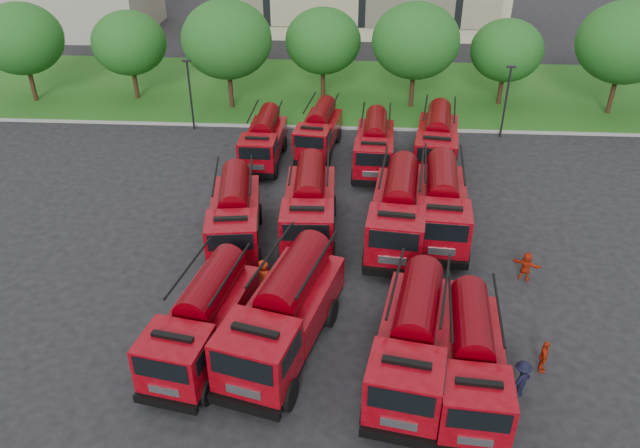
# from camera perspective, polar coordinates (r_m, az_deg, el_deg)

# --- Properties ---
(ground) EXTENTS (140.00, 140.00, 0.00)m
(ground) POSITION_cam_1_polar(r_m,az_deg,el_deg) (30.36, -0.44, -4.58)
(ground) COLOR black
(ground) RESTS_ON ground
(lawn) EXTENTS (70.00, 16.00, 0.12)m
(lawn) POSITION_cam_1_polar(r_m,az_deg,el_deg) (53.53, 1.48, 12.16)
(lawn) COLOR #1F5516
(lawn) RESTS_ON ground
(curb) EXTENTS (70.00, 0.30, 0.14)m
(curb) POSITION_cam_1_polar(r_m,az_deg,el_deg) (45.98, 1.08, 8.79)
(curb) COLOR gray
(curb) RESTS_ON ground
(tree_0) EXTENTS (6.30, 6.30, 7.70)m
(tree_0) POSITION_cam_1_polar(r_m,az_deg,el_deg) (54.62, -25.66, 15.02)
(tree_0) COLOR #382314
(tree_0) RESTS_ON ground
(tree_1) EXTENTS (5.71, 5.71, 6.98)m
(tree_1) POSITION_cam_1_polar(r_m,az_deg,el_deg) (52.37, -17.06, 15.54)
(tree_1) COLOR #382314
(tree_1) RESTS_ON ground
(tree_2) EXTENTS (6.72, 6.72, 8.22)m
(tree_2) POSITION_cam_1_polar(r_m,az_deg,el_deg) (48.60, -8.52, 16.34)
(tree_2) COLOR #382314
(tree_2) RESTS_ON ground
(tree_3) EXTENTS (5.88, 5.88, 7.19)m
(tree_3) POSITION_cam_1_polar(r_m,az_deg,el_deg) (50.28, 0.28, 16.39)
(tree_3) COLOR #382314
(tree_3) RESTS_ON ground
(tree_4) EXTENTS (6.55, 6.55, 8.01)m
(tree_4) POSITION_cam_1_polar(r_m,az_deg,el_deg) (48.80, 8.75, 16.22)
(tree_4) COLOR #382314
(tree_4) RESTS_ON ground
(tree_5) EXTENTS (5.46, 5.46, 6.68)m
(tree_5) POSITION_cam_1_polar(r_m,az_deg,el_deg) (51.07, 16.70, 14.97)
(tree_5) COLOR #382314
(tree_5) RESTS_ON ground
(tree_6) EXTENTS (6.89, 6.89, 8.42)m
(tree_6) POSITION_cam_1_polar(r_m,az_deg,el_deg) (51.78, 26.14, 14.67)
(tree_6) COLOR #382314
(tree_6) RESTS_ON ground
(lamp_post_0) EXTENTS (0.60, 0.25, 5.11)m
(lamp_post_0) POSITION_cam_1_polar(r_m,az_deg,el_deg) (45.79, -11.80, 11.83)
(lamp_post_0) COLOR black
(lamp_post_0) RESTS_ON ground
(lamp_post_1) EXTENTS (0.60, 0.25, 5.11)m
(lamp_post_1) POSITION_cam_1_polar(r_m,az_deg,el_deg) (45.44, 16.67, 11.01)
(lamp_post_1) COLOR black
(lamp_post_1) RESTS_ON ground
(fire_truck_0) EXTENTS (3.76, 7.45, 3.24)m
(fire_truck_0) POSITION_cam_1_polar(r_m,az_deg,el_deg) (25.62, -10.70, -8.60)
(fire_truck_0) COLOR black
(fire_truck_0) RESTS_ON ground
(fire_truck_1) EXTENTS (4.76, 8.44, 3.65)m
(fire_truck_1) POSITION_cam_1_polar(r_m,az_deg,el_deg) (25.21, -3.31, -8.16)
(fire_truck_1) COLOR black
(fire_truck_1) RESTS_ON ground
(fire_truck_2) EXTENTS (3.93, 7.90, 3.44)m
(fire_truck_2) POSITION_cam_1_polar(r_m,az_deg,el_deg) (24.37, 8.49, -10.52)
(fire_truck_2) COLOR black
(fire_truck_2) RESTS_ON ground
(fire_truck_3) EXTENTS (3.02, 7.15, 3.17)m
(fire_truck_3) POSITION_cam_1_polar(r_m,az_deg,el_deg) (24.24, 13.60, -11.92)
(fire_truck_3) COLOR black
(fire_truck_3) RESTS_ON ground
(fire_truck_4) EXTENTS (3.41, 7.43, 3.26)m
(fire_truck_4) POSITION_cam_1_polar(r_m,az_deg,el_deg) (32.17, -7.82, 0.88)
(fire_truck_4) COLOR black
(fire_truck_4) RESTS_ON ground
(fire_truck_5) EXTENTS (2.96, 7.59, 3.41)m
(fire_truck_5) POSITION_cam_1_polar(r_m,az_deg,el_deg) (32.55, -0.98, 1.75)
(fire_truck_5) COLOR black
(fire_truck_5) RESTS_ON ground
(fire_truck_6) EXTENTS (3.57, 8.08, 3.56)m
(fire_truck_6) POSITION_cam_1_polar(r_m,az_deg,el_deg) (32.13, 7.19, 1.21)
(fire_truck_6) COLOR black
(fire_truck_6) RESTS_ON ground
(fire_truck_7) EXTENTS (3.31, 7.86, 3.49)m
(fire_truck_7) POSITION_cam_1_polar(r_m,az_deg,el_deg) (33.13, 11.01, 1.77)
(fire_truck_7) COLOR black
(fire_truck_7) RESTS_ON ground
(fire_truck_8) EXTENTS (2.55, 6.57, 2.96)m
(fire_truck_8) POSITION_cam_1_polar(r_m,az_deg,el_deg) (40.67, -5.17, 7.67)
(fire_truck_8) COLOR black
(fire_truck_8) RESTS_ON ground
(fire_truck_9) EXTENTS (3.05, 6.66, 2.92)m
(fire_truck_9) POSITION_cam_1_polar(r_m,az_deg,el_deg) (41.95, -0.13, 8.55)
(fire_truck_9) COLOR black
(fire_truck_9) RESTS_ON ground
(fire_truck_10) EXTENTS (2.77, 6.90, 3.09)m
(fire_truck_10) POSITION_cam_1_polar(r_m,az_deg,el_deg) (39.79, 5.00, 7.22)
(fire_truck_10) COLOR black
(fire_truck_10) RESTS_ON ground
(fire_truck_11) EXTENTS (3.49, 7.59, 3.33)m
(fire_truck_11) POSITION_cam_1_polar(r_m,az_deg,el_deg) (40.66, 10.62, 7.52)
(fire_truck_11) COLOR black
(fire_truck_11) RESTS_ON ground
(firefighter_0) EXTENTS (0.67, 0.64, 1.47)m
(firefighter_0) POSITION_cam_1_polar(r_m,az_deg,el_deg) (23.35, 11.25, -19.49)
(firefighter_0) COLOR #AE250D
(firefighter_0) RESTS_ON ground
(firefighter_2) EXTENTS (0.67, 0.96, 1.49)m
(firefighter_2) POSITION_cam_1_polar(r_m,az_deg,el_deg) (26.91, 19.48, -12.50)
(firefighter_2) COLOR #AE250D
(firefighter_2) RESTS_ON ground
(firefighter_3) EXTENTS (1.20, 1.11, 1.68)m
(firefighter_3) POSITION_cam_1_polar(r_m,az_deg,el_deg) (25.66, 17.58, -14.69)
(firefighter_3) COLOR black
(firefighter_3) RESTS_ON ground
(firefighter_4) EXTENTS (0.99, 1.00, 1.74)m
(firefighter_4) POSITION_cam_1_polar(r_m,az_deg,el_deg) (29.37, -5.07, -6.17)
(firefighter_4) COLOR #AE250D
(firefighter_4) RESTS_ON ground
(firefighter_5) EXTENTS (1.52, 1.14, 1.51)m
(firefighter_5) POSITION_cam_1_polar(r_m,az_deg,el_deg) (31.58, 18.08, -4.80)
(firefighter_5) COLOR #AE250D
(firefighter_5) RESTS_ON ground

